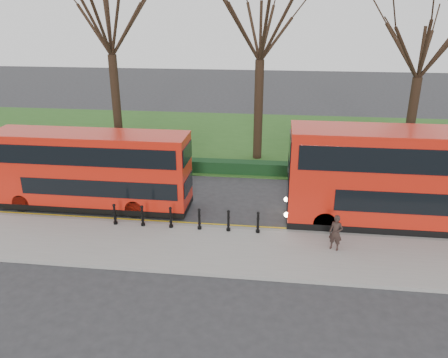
# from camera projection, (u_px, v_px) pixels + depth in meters

# --- Properties ---
(ground) EXTENTS (120.00, 120.00, 0.00)m
(ground) POSITION_uv_depth(u_px,v_px,m) (206.00, 219.00, 21.79)
(ground) COLOR #28282B
(ground) RESTS_ON ground
(pavement) EXTENTS (60.00, 4.00, 0.15)m
(pavement) POSITION_uv_depth(u_px,v_px,m) (195.00, 248.00, 18.98)
(pavement) COLOR gray
(pavement) RESTS_ON ground
(kerb) EXTENTS (60.00, 0.25, 0.16)m
(kerb) POSITION_uv_depth(u_px,v_px,m) (203.00, 227.00, 20.84)
(kerb) COLOR slate
(kerb) RESTS_ON ground
(grass_verge) EXTENTS (60.00, 18.00, 0.06)m
(grass_verge) POSITION_uv_depth(u_px,v_px,m) (236.00, 138.00, 35.67)
(grass_verge) COLOR #27501A
(grass_verge) RESTS_ON ground
(hedge) EXTENTS (60.00, 0.90, 0.80)m
(hedge) POSITION_uv_depth(u_px,v_px,m) (223.00, 167.00, 27.94)
(hedge) COLOR black
(hedge) RESTS_ON ground
(yellow_line_outer) EXTENTS (60.00, 0.10, 0.01)m
(yellow_line_outer) POSITION_uv_depth(u_px,v_px,m) (204.00, 225.00, 21.14)
(yellow_line_outer) COLOR yellow
(yellow_line_outer) RESTS_ON ground
(yellow_line_inner) EXTENTS (60.00, 0.10, 0.01)m
(yellow_line_inner) POSITION_uv_depth(u_px,v_px,m) (204.00, 224.00, 21.32)
(yellow_line_inner) COLOR yellow
(yellow_line_inner) RESTS_ON ground
(tree_left) EXTENTS (8.12, 8.12, 12.69)m
(tree_left) POSITION_uv_depth(u_px,v_px,m) (109.00, 19.00, 28.67)
(tree_left) COLOR black
(tree_left) RESTS_ON ground
(tree_mid) EXTENTS (7.87, 7.87, 12.30)m
(tree_mid) POSITION_uv_depth(u_px,v_px,m) (261.00, 24.00, 27.61)
(tree_mid) COLOR black
(tree_mid) RESTS_ON ground
(tree_right) EXTENTS (6.76, 6.76, 10.57)m
(tree_right) POSITION_uv_depth(u_px,v_px,m) (423.00, 47.00, 26.89)
(tree_right) COLOR black
(tree_right) RESTS_ON ground
(bollard_row) EXTENTS (6.98, 0.15, 1.00)m
(bollard_row) POSITION_uv_depth(u_px,v_px,m) (185.00, 218.00, 20.39)
(bollard_row) COLOR black
(bollard_row) RESTS_ON pavement
(bus_lead) EXTENTS (10.11, 2.32, 4.02)m
(bus_lead) POSITION_uv_depth(u_px,v_px,m) (92.00, 171.00, 22.49)
(bus_lead) COLOR red
(bus_lead) RESTS_ON ground
(bus_rear) EXTENTS (11.90, 2.73, 4.74)m
(bus_rear) POSITION_uv_depth(u_px,v_px,m) (418.00, 180.00, 20.19)
(bus_rear) COLOR red
(bus_rear) RESTS_ON ground
(pedestrian) EXTENTS (0.68, 0.58, 1.58)m
(pedestrian) POSITION_uv_depth(u_px,v_px,m) (336.00, 233.00, 18.46)
(pedestrian) COLOR #2D201C
(pedestrian) RESTS_ON pavement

